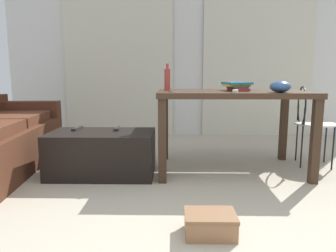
{
  "coord_description": "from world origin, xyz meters",
  "views": [
    {
      "loc": [
        -0.22,
        -1.45,
        0.93
      ],
      "look_at": [
        -0.27,
        1.63,
        0.43
      ],
      "focal_mm": 33.51,
      "sensor_mm": 36.0,
      "label": 1
    }
  ],
  "objects_px": {
    "book_stack": "(237,86)",
    "tv_remote_on_table": "(235,91)",
    "wire_chair": "(309,117)",
    "bottle_near": "(167,79)",
    "scissors": "(172,92)",
    "tv_remote_secondary": "(117,129)",
    "craft_table": "(231,101)",
    "shoebox": "(211,224)",
    "tv_remote_primary": "(77,128)",
    "coffee_table": "(102,153)",
    "bowl": "(280,87)"
  },
  "relations": [
    {
      "from": "bottle_near",
      "to": "tv_remote_secondary",
      "type": "height_order",
      "value": "bottle_near"
    },
    {
      "from": "wire_chair",
      "to": "tv_remote_secondary",
      "type": "distance_m",
      "value": 1.96
    },
    {
      "from": "tv_remote_secondary",
      "to": "coffee_table",
      "type": "bearing_deg",
      "value": -142.35
    },
    {
      "from": "craft_table",
      "to": "book_stack",
      "type": "relative_size",
      "value": 4.31
    },
    {
      "from": "scissors",
      "to": "bottle_near",
      "type": "bearing_deg",
      "value": 99.86
    },
    {
      "from": "tv_remote_primary",
      "to": "shoebox",
      "type": "distance_m",
      "value": 1.74
    },
    {
      "from": "coffee_table",
      "to": "bottle_near",
      "type": "xyz_separation_m",
      "value": [
        0.61,
        0.21,
        0.69
      ]
    },
    {
      "from": "book_stack",
      "to": "scissors",
      "type": "relative_size",
      "value": 3.24
    },
    {
      "from": "shoebox",
      "to": "tv_remote_on_table",
      "type": "bearing_deg",
      "value": 72.74
    },
    {
      "from": "bowl",
      "to": "tv_remote_primary",
      "type": "distance_m",
      "value": 1.91
    },
    {
      "from": "wire_chair",
      "to": "tv_remote_on_table",
      "type": "height_order",
      "value": "wire_chair"
    },
    {
      "from": "wire_chair",
      "to": "scissors",
      "type": "relative_size",
      "value": 8.15
    },
    {
      "from": "coffee_table",
      "to": "book_stack",
      "type": "xyz_separation_m",
      "value": [
        1.27,
        0.18,
        0.63
      ]
    },
    {
      "from": "bottle_near",
      "to": "bowl",
      "type": "relative_size",
      "value": 1.47
    },
    {
      "from": "tv_remote_secondary",
      "to": "shoebox",
      "type": "xyz_separation_m",
      "value": [
        0.77,
        -1.24,
        -0.36
      ]
    },
    {
      "from": "craft_table",
      "to": "bottle_near",
      "type": "xyz_separation_m",
      "value": [
        -0.62,
        0.03,
        0.21
      ]
    },
    {
      "from": "tv_remote_on_table",
      "to": "tv_remote_secondary",
      "type": "height_order",
      "value": "tv_remote_on_table"
    },
    {
      "from": "scissors",
      "to": "shoebox",
      "type": "distance_m",
      "value": 1.3
    },
    {
      "from": "craft_table",
      "to": "tv_remote_on_table",
      "type": "bearing_deg",
      "value": -94.17
    },
    {
      "from": "scissors",
      "to": "shoebox",
      "type": "relative_size",
      "value": 0.34
    },
    {
      "from": "coffee_table",
      "to": "tv_remote_primary",
      "type": "bearing_deg",
      "value": 153.97
    },
    {
      "from": "wire_chair",
      "to": "scissors",
      "type": "height_order",
      "value": "wire_chair"
    },
    {
      "from": "craft_table",
      "to": "bowl",
      "type": "xyz_separation_m",
      "value": [
        0.36,
        -0.3,
        0.15
      ]
    },
    {
      "from": "wire_chair",
      "to": "tv_remote_on_table",
      "type": "xyz_separation_m",
      "value": [
        -0.86,
        -0.48,
        0.29
      ]
    },
    {
      "from": "bowl",
      "to": "coffee_table",
      "type": "bearing_deg",
      "value": 175.57
    },
    {
      "from": "coffee_table",
      "to": "tv_remote_on_table",
      "type": "distance_m",
      "value": 1.35
    },
    {
      "from": "bottle_near",
      "to": "tv_remote_secondary",
      "type": "relative_size",
      "value": 1.64
    },
    {
      "from": "craft_table",
      "to": "tv_remote_on_table",
      "type": "height_order",
      "value": "tv_remote_on_table"
    },
    {
      "from": "craft_table",
      "to": "tv_remote_secondary",
      "type": "height_order",
      "value": "craft_table"
    },
    {
      "from": "tv_remote_secondary",
      "to": "craft_table",
      "type": "bearing_deg",
      "value": -1.4
    },
    {
      "from": "coffee_table",
      "to": "scissors",
      "type": "bearing_deg",
      "value": -6.32
    },
    {
      "from": "tv_remote_primary",
      "to": "bowl",
      "type": "bearing_deg",
      "value": -1.49
    },
    {
      "from": "scissors",
      "to": "tv_remote_secondary",
      "type": "xyz_separation_m",
      "value": [
        -0.53,
        0.19,
        -0.36
      ]
    },
    {
      "from": "tv_remote_primary",
      "to": "bottle_near",
      "type": "bearing_deg",
      "value": 11.81
    },
    {
      "from": "tv_remote_secondary",
      "to": "shoebox",
      "type": "distance_m",
      "value": 1.5
    },
    {
      "from": "wire_chair",
      "to": "tv_remote_secondary",
      "type": "height_order",
      "value": "wire_chair"
    },
    {
      "from": "book_stack",
      "to": "tv_remote_on_table",
      "type": "distance_m",
      "value": 0.3
    },
    {
      "from": "wire_chair",
      "to": "tv_remote_primary",
      "type": "height_order",
      "value": "wire_chair"
    },
    {
      "from": "bottle_near",
      "to": "scissors",
      "type": "distance_m",
      "value": 0.31
    },
    {
      "from": "wire_chair",
      "to": "bottle_near",
      "type": "distance_m",
      "value": 1.52
    },
    {
      "from": "coffee_table",
      "to": "tv_remote_secondary",
      "type": "relative_size",
      "value": 6.12
    },
    {
      "from": "bottle_near",
      "to": "scissors",
      "type": "relative_size",
      "value": 2.55
    },
    {
      "from": "wire_chair",
      "to": "book_stack",
      "type": "xyz_separation_m",
      "value": [
        -0.79,
        -0.2,
        0.32
      ]
    },
    {
      "from": "tv_remote_secondary",
      "to": "scissors",
      "type": "bearing_deg",
      "value": -24.21
    },
    {
      "from": "tv_remote_on_table",
      "to": "tv_remote_secondary",
      "type": "distance_m",
      "value": 1.17
    },
    {
      "from": "book_stack",
      "to": "bottle_near",
      "type": "bearing_deg",
      "value": 176.75
    },
    {
      "from": "coffee_table",
      "to": "book_stack",
      "type": "distance_m",
      "value": 1.43
    },
    {
      "from": "shoebox",
      "to": "scissors",
      "type": "bearing_deg",
      "value": 102.45
    },
    {
      "from": "tv_remote_secondary",
      "to": "bowl",
      "type": "bearing_deg",
      "value": -14.13
    },
    {
      "from": "book_stack",
      "to": "shoebox",
      "type": "bearing_deg",
      "value": -106.47
    }
  ]
}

